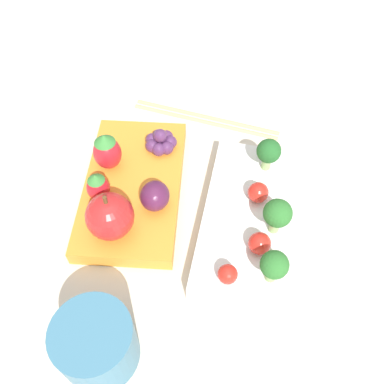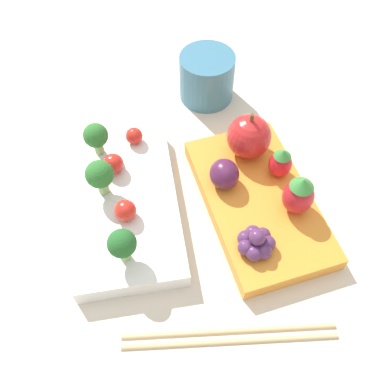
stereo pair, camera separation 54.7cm
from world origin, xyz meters
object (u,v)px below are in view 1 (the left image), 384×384
chopsticks_pair (206,118)px  bento_box_savoury (254,220)px  broccoli_floret_2 (274,265)px  strawberry_0 (107,151)px  broccoli_floret_0 (269,152)px  strawberry_1 (98,187)px  cherry_tomato_0 (260,243)px  cherry_tomato_2 (228,274)px  grape_cluster (161,142)px  broccoli_floret_1 (277,214)px  apple (110,216)px  drinking_cup (96,344)px  cherry_tomato_1 (258,192)px  bento_box_fruit (133,187)px  plum (155,196)px

chopsticks_pair → bento_box_savoury: bearing=26.7°
broccoli_floret_2 → strawberry_0: (-0.12, -0.21, -0.01)m
broccoli_floret_0 → strawberry_1: (0.08, -0.19, -0.01)m
cherry_tomato_0 → strawberry_1: size_ratio=0.59×
broccoli_floret_2 → cherry_tomato_2: size_ratio=2.14×
cherry_tomato_0 → grape_cluster: 0.19m
cherry_tomato_0 → strawberry_0: (-0.09, -0.19, 0.01)m
broccoli_floret_1 → grape_cluster: (-0.10, -0.15, -0.02)m
apple → drinking_cup: 0.13m
broccoli_floret_0 → broccoli_floret_2: (0.15, 0.02, -0.00)m
broccoli_floret_1 → cherry_tomato_1: bearing=-151.1°
cherry_tomato_1 → apple: apple is taller
cherry_tomato_1 → strawberry_1: (0.03, -0.18, 0.00)m
cherry_tomato_2 → grape_cluster: (-0.17, -0.11, -0.00)m
bento_box_fruit → strawberry_0: (-0.02, -0.03, 0.04)m
broccoli_floret_0 → cherry_tomato_1: bearing=-7.2°
bento_box_savoury → strawberry_1: 0.18m
bento_box_savoury → broccoli_floret_0: (-0.07, 0.01, 0.04)m
strawberry_1 → strawberry_0: bearing=-176.3°
bento_box_fruit → apple: bearing=-3.4°
apple → chopsticks_pair: size_ratio=0.29×
broccoli_floret_2 → chopsticks_pair: broccoli_floret_2 is taller
broccoli_floret_1 → drinking_cup: bearing=-44.3°
broccoli_floret_0 → cherry_tomato_1: 0.05m
broccoli_floret_1 → strawberry_1: size_ratio=1.16×
cherry_tomato_0 → plum: size_ratio=0.66×
cherry_tomato_1 → plum: plum is taller
bento_box_fruit → cherry_tomato_0: size_ratio=8.96×
cherry_tomato_1 → cherry_tomato_2: cherry_tomato_1 is taller
plum → bento_box_savoury: bearing=91.7°
bento_box_savoury → cherry_tomato_1: (-0.02, -0.00, 0.02)m
strawberry_0 → drinking_cup: strawberry_0 is taller
apple → cherry_tomato_1: bearing=113.5°
cherry_tomato_0 → strawberry_1: (-0.04, -0.19, 0.00)m
bento_box_savoury → apple: size_ratio=3.43×
cherry_tomato_1 → chopsticks_pair: (-0.14, -0.08, -0.03)m
bento_box_fruit → broccoli_floret_2: bearing=60.4°
cherry_tomato_0 → drinking_cup: bearing=-47.1°
bento_box_fruit → chopsticks_pair: bearing=154.2°
strawberry_1 → cherry_tomato_2: bearing=63.7°
cherry_tomato_0 → apple: size_ratio=0.39×
bento_box_fruit → chopsticks_pair: (-0.14, 0.07, -0.01)m
grape_cluster → strawberry_1: bearing=-31.0°
cherry_tomato_0 → broccoli_floret_2: bearing=25.3°
apple → drinking_cup: (0.13, 0.02, -0.01)m
bento_box_fruit → cherry_tomato_1: (0.00, 0.15, 0.03)m
apple → strawberry_0: apple is taller
drinking_cup → apple: bearing=-170.0°
cherry_tomato_1 → strawberry_0: size_ratio=0.46×
cherry_tomato_0 → cherry_tomato_2: bearing=-35.9°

